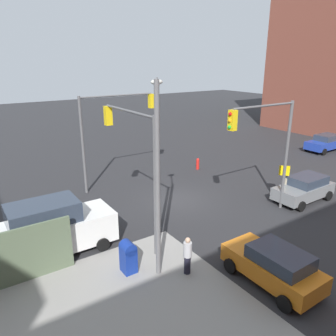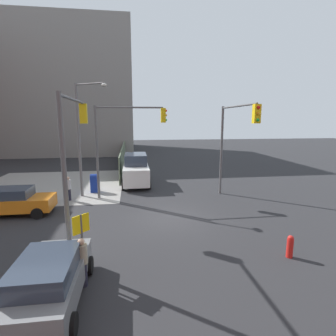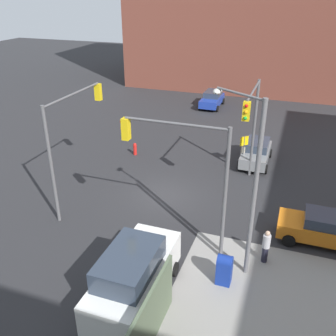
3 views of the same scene
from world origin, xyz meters
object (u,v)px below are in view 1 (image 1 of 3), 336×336
object	(u,v)px
van_white_delivery	(53,228)
pedestrian_crossing	(286,186)
mailbox_blue	(128,256)
sedan_gray	(304,188)
traffic_signal_ne_corner	(134,150)
pedestrian_waiting	(187,255)
coupe_blue	(325,143)
traffic_signal_se_corner	(112,122)
street_lamp_corner	(157,165)
coupe_orange	(274,265)
fire_hydrant	(198,163)
traffic_signal_nw_corner	(267,138)

from	to	relation	value
van_white_delivery	pedestrian_crossing	distance (m)	14.35
mailbox_blue	sedan_gray	bearing A→B (deg)	-178.26
traffic_signal_ne_corner	pedestrian_waiting	xyz separation A→B (m)	(-0.30, 3.89, -3.72)
coupe_blue	pedestrian_crossing	size ratio (longest dim) A/B	2.48
sedan_gray	van_white_delivery	distance (m)	15.28
traffic_signal_ne_corner	mailbox_blue	size ratio (longest dim) A/B	4.55
traffic_signal_se_corner	mailbox_blue	bearing A→B (deg)	67.93
mailbox_blue	van_white_delivery	bearing A→B (deg)	-55.44
street_lamp_corner	coupe_orange	world-z (taller)	street_lamp_corner
van_white_delivery	street_lamp_corner	bearing A→B (deg)	132.68
traffic_signal_ne_corner	pedestrian_crossing	size ratio (longest dim) A/B	3.81
mailbox_blue	fire_hydrant	size ratio (longest dim) A/B	1.52
sedan_gray	van_white_delivery	size ratio (longest dim) A/B	0.78
coupe_orange	pedestrian_waiting	xyz separation A→B (m)	(2.47, -2.44, 0.04)
traffic_signal_se_corner	coupe_blue	size ratio (longest dim) A/B	1.54
street_lamp_corner	coupe_blue	size ratio (longest dim) A/B	1.89
mailbox_blue	coupe_blue	size ratio (longest dim) A/B	0.34
pedestrian_crossing	coupe_blue	bearing A→B (deg)	11.10
sedan_gray	pedestrian_crossing	xyz separation A→B (m)	(0.80, -0.81, 0.04)
pedestrian_waiting	fire_hydrant	bearing A→B (deg)	103.02
sedan_gray	mailbox_blue	bearing A→B (deg)	1.74
traffic_signal_nw_corner	coupe_orange	size ratio (longest dim) A/B	1.61
mailbox_blue	coupe_orange	world-z (taller)	coupe_orange
fire_hydrant	pedestrian_crossing	world-z (taller)	pedestrian_crossing
coupe_orange	sedan_gray	bearing A→B (deg)	-152.54
traffic_signal_se_corner	traffic_signal_ne_corner	xyz separation A→B (m)	(2.15, 7.11, -0.04)
traffic_signal_se_corner	pedestrian_waiting	distance (m)	11.77
fire_hydrant	pedestrian_waiting	bearing A→B (deg)	49.31
sedan_gray	fire_hydrant	bearing A→B (deg)	-79.68
traffic_signal_nw_corner	van_white_delivery	size ratio (longest dim) A/B	1.20
street_lamp_corner	van_white_delivery	size ratio (longest dim) A/B	1.48
traffic_signal_se_corner	traffic_signal_ne_corner	bearing A→B (deg)	73.15
traffic_signal_se_corner	coupe_blue	distance (m)	22.02
traffic_signal_ne_corner	mailbox_blue	xyz separation A→B (m)	(1.70, 2.39, -3.84)
traffic_signal_se_corner	coupe_orange	xyz separation A→B (m)	(-0.61, 13.44, -3.80)
traffic_signal_se_corner	van_white_delivery	xyz separation A→B (m)	(6.06, 6.30, -3.36)
traffic_signal_ne_corner	coupe_orange	xyz separation A→B (m)	(-2.77, 6.34, -3.76)
coupe_blue	pedestrian_crossing	distance (m)	14.43
street_lamp_corner	mailbox_blue	distance (m)	4.14
coupe_blue	pedestrian_waiting	bearing A→B (deg)	19.23
fire_hydrant	pedestrian_waiting	size ratio (longest dim) A/B	0.55
traffic_signal_se_corner	fire_hydrant	distance (m)	8.45
traffic_signal_ne_corner	fire_hydrant	size ratio (longest dim) A/B	6.91
coupe_orange	van_white_delivery	world-z (taller)	van_white_delivery
pedestrian_waiting	traffic_signal_ne_corner	bearing A→B (deg)	148.12
traffic_signal_se_corner	pedestrian_crossing	world-z (taller)	traffic_signal_se_corner
coupe_orange	van_white_delivery	xyz separation A→B (m)	(6.67, -7.14, 0.44)
traffic_signal_nw_corner	pedestrian_waiting	xyz separation A→B (m)	(6.85, 2.00, -3.71)
traffic_signal_nw_corner	fire_hydrant	size ratio (longest dim) A/B	6.91
coupe_orange	coupe_blue	world-z (taller)	same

